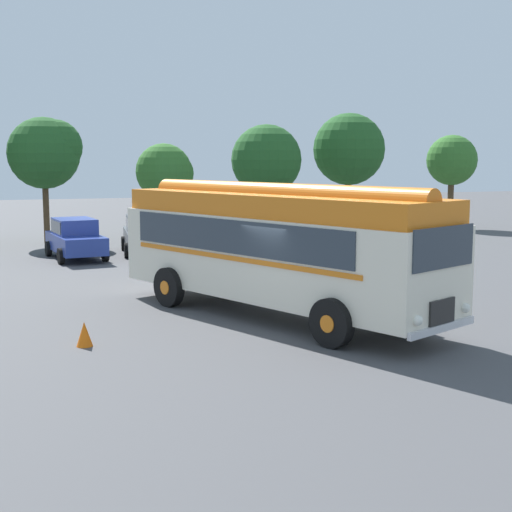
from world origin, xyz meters
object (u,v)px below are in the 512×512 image
at_px(traffic_cone, 84,334).
at_px(car_near_left, 75,238).
at_px(vintage_bus, 275,245).
at_px(car_mid_right, 204,233).
at_px(car_mid_left, 145,234).

bearing_deg(traffic_cone, car_near_left, 85.67).
relative_size(vintage_bus, traffic_cone, 18.58).
distance_m(car_mid_right, traffic_cone, 16.27).
height_order(car_near_left, traffic_cone, car_near_left).
bearing_deg(traffic_cone, car_mid_left, 74.75).
relative_size(car_mid_left, car_mid_right, 1.03).
height_order(car_mid_left, traffic_cone, car_mid_left).
distance_m(vintage_bus, car_mid_right, 13.49).
bearing_deg(car_mid_right, car_mid_left, 173.18).
bearing_deg(traffic_cone, car_mid_right, 65.73).
height_order(vintage_bus, car_mid_right, vintage_bus).
xyz_separation_m(vintage_bus, traffic_cone, (-5.04, -1.47, -1.62)).
height_order(car_near_left, car_mid_right, same).
bearing_deg(vintage_bus, car_near_left, 107.01).
bearing_deg(car_mid_right, traffic_cone, -114.27).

